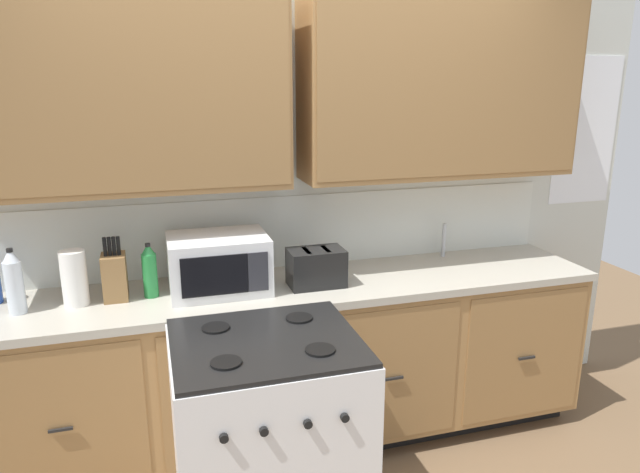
% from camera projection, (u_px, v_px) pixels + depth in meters
% --- Properties ---
extents(wall_unit, '(4.31, 0.40, 2.55)m').
position_uv_depth(wall_unit, '(292.00, 133.00, 2.99)').
color(wall_unit, silver).
rests_on(wall_unit, ground_plane).
extents(counter_run, '(3.14, 0.64, 0.93)m').
position_uv_depth(counter_run, '(304.00, 362.00, 3.13)').
color(counter_run, black).
rests_on(counter_run, ground_plane).
extents(stove_range, '(0.76, 0.68, 0.95)m').
position_uv_depth(stove_range, '(268.00, 442.00, 2.46)').
color(stove_range, white).
rests_on(stove_range, ground_plane).
extents(microwave, '(0.48, 0.37, 0.28)m').
position_uv_depth(microwave, '(219.00, 263.00, 2.87)').
color(microwave, white).
rests_on(microwave, counter_run).
extents(toaster, '(0.28, 0.18, 0.19)m').
position_uv_depth(toaster, '(316.00, 267.00, 2.95)').
color(toaster, black).
rests_on(toaster, counter_run).
extents(knife_block, '(0.11, 0.14, 0.31)m').
position_uv_depth(knife_block, '(115.00, 276.00, 2.77)').
color(knife_block, olive).
rests_on(knife_block, counter_run).
extents(sink_faucet, '(0.02, 0.02, 0.20)m').
position_uv_depth(sink_faucet, '(444.00, 240.00, 3.43)').
color(sink_faucet, '#B2B5BA').
rests_on(sink_faucet, counter_run).
extents(paper_towel_roll, '(0.12, 0.12, 0.26)m').
position_uv_depth(paper_towel_roll, '(74.00, 278.00, 2.69)').
color(paper_towel_roll, white).
rests_on(paper_towel_roll, counter_run).
extents(bottle_clear, '(0.08, 0.08, 0.30)m').
position_uv_depth(bottle_clear, '(14.00, 282.00, 2.59)').
color(bottle_clear, silver).
rests_on(bottle_clear, counter_run).
extents(bottle_green, '(0.07, 0.07, 0.27)m').
position_uv_depth(bottle_green, '(150.00, 271.00, 2.79)').
color(bottle_green, '#237A38').
rests_on(bottle_green, counter_run).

